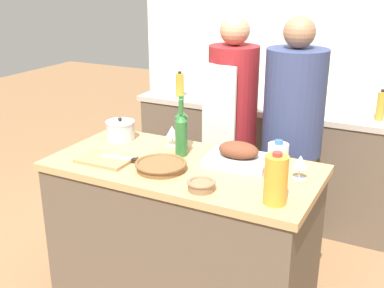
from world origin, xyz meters
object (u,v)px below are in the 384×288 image
milk_jug (277,163)px  knife_chef (128,159)px  cutting_board (106,159)px  wine_bottle_dark (181,134)px  condiment_bottle_extra (180,85)px  condiment_bottle_short (381,106)px  wicker_basket (161,166)px  condiment_bottle_tall (315,101)px  person_cook_guest (292,136)px  mixing_bowl (201,185)px  roasting_pan (238,156)px  juice_jug (276,180)px  wine_glass_left (300,163)px  wine_bottle_green (181,128)px  wine_glass_right (172,132)px  stock_pot (121,130)px  person_cook_aproned (232,126)px

milk_jug → knife_chef: size_ratio=0.76×
cutting_board → knife_chef: 0.12m
wine_bottle_dark → condiment_bottle_extra: (-0.63, 1.14, -0.02)m
wine_bottle_dark → condiment_bottle_short: (0.89, 1.18, -0.02)m
wicker_basket → milk_jug: 0.59m
condiment_bottle_tall → person_cook_guest: bearing=-88.6°
mixing_bowl → roasting_pan: bearing=84.7°
roasting_pan → juice_jug: size_ratio=1.44×
juice_jug → wine_glass_left: juice_jug is taller
wine_bottle_green → knife_chef: wine_bottle_green is taller
roasting_pan → condiment_bottle_extra: (-0.96, 1.12, 0.06)m
wine_bottle_green → condiment_bottle_tall: (0.48, 1.16, -0.05)m
wine_glass_right → person_cook_guest: 0.76m
cutting_board → mixing_bowl: 0.63m
cutting_board → stock_pot: size_ratio=1.65×
milk_jug → wine_bottle_green: (-0.63, 0.20, 0.02)m
wine_glass_left → wine_glass_right: 0.81m
milk_jug → knife_chef: milk_jug is taller
condiment_bottle_tall → condiment_bottle_short: (0.46, -0.07, 0.03)m
juice_jug → milk_jug: size_ratio=1.11×
wine_glass_left → cutting_board: bearing=-166.2°
wine_glass_left → person_cook_aproned: person_cook_aproned is taller
condiment_bottle_tall → person_cook_guest: 0.65m
stock_pot → milk_jug: bearing=-10.0°
milk_jug → wine_glass_right: bearing=161.8°
wicker_basket → cutting_board: bearing=-175.8°
cutting_board → person_cook_guest: (0.77, 0.86, -0.01)m
wicker_basket → roasting_pan: bearing=38.0°
wine_bottle_dark → person_cook_guest: person_cook_guest is taller
knife_chef → wicker_basket: bearing=-3.5°
milk_jug → wine_glass_left: size_ratio=1.77×
stock_pot → juice_jug: bearing=-19.9°
mixing_bowl → juice_jug: bearing=4.7°
wine_glass_left → milk_jug: bearing=-132.0°
mixing_bowl → milk_jug: milk_jug is taller
mixing_bowl → knife_chef: (-0.50, 0.13, -0.01)m
roasting_pan → wine_glass_left: 0.34m
roasting_pan → mixing_bowl: roasting_pan is taller
mixing_bowl → condiment_bottle_short: size_ratio=0.63×
roasting_pan → milk_jug: bearing=-27.2°
wine_glass_left → condiment_bottle_extra: condiment_bottle_extra is taller
wine_bottle_dark → person_cook_aproned: (0.05, 0.61, -0.12)m
milk_jug → wine_glass_left: bearing=48.0°
condiment_bottle_short → cutting_board: bearing=-130.1°
roasting_pan → knife_chef: roasting_pan is taller
wine_glass_right → person_cook_aproned: 0.53m
stock_pot → condiment_bottle_extra: (-0.17, 1.06, 0.05)m
roasting_pan → wine_bottle_dark: bearing=-176.7°
wine_bottle_dark → condiment_bottle_extra: wine_bottle_dark is taller
wicker_basket → condiment_bottle_short: 1.67m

